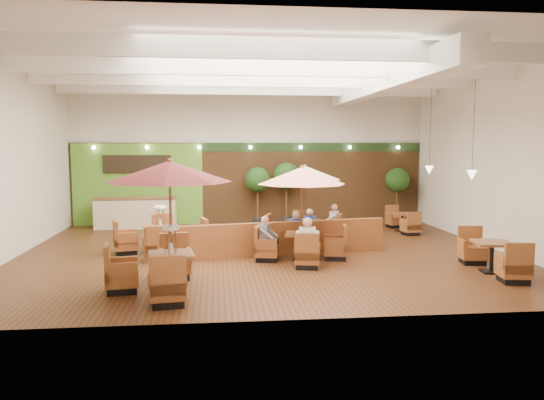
{
  "coord_description": "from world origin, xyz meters",
  "views": [
    {
      "loc": [
        -1.37,
        -15.21,
        3.16
      ],
      "look_at": [
        0.3,
        0.5,
        1.5
      ],
      "focal_mm": 35.0,
      "sensor_mm": 36.0,
      "label": 1
    }
  ],
  "objects": [
    {
      "name": "diner_0",
      "position": [
        0.94,
        -2.04,
        0.78
      ],
      "size": [
        0.45,
        0.38,
        0.86
      ],
      "rotation": [
        0.0,
        0.0,
        -0.14
      ],
      "color": "white",
      "rests_on": "ground"
    },
    {
      "name": "diner_4",
      "position": [
        2.39,
        1.51,
        0.75
      ],
      "size": [
        0.42,
        0.44,
        0.78
      ],
      "rotation": [
        0.0,
        0.0,
        1.09
      ],
      "color": "white",
      "rests_on": "ground"
    },
    {
      "name": "diner_2",
      "position": [
        -0.01,
        -1.09,
        0.75
      ],
      "size": [
        0.4,
        0.43,
        0.78
      ],
      "rotation": [
        0.0,
        0.0,
        4.35
      ],
      "color": "gray",
      "rests_on": "ground"
    },
    {
      "name": "topiary_0",
      "position": [
        0.25,
        5.3,
        1.7
      ],
      "size": [
        0.98,
        0.98,
        2.29
      ],
      "color": "black",
      "rests_on": "ground"
    },
    {
      "name": "table_2",
      "position": [
        1.46,
        1.51,
        1.73
      ],
      "size": [
        2.62,
        2.62,
        2.53
      ],
      "rotation": [
        0.0,
        0.0,
        -0.35
      ],
      "color": "brown",
      "rests_on": "ground"
    },
    {
      "name": "diner_1",
      "position": [
        0.94,
        -0.14,
        0.75
      ],
      "size": [
        0.38,
        0.31,
        0.77
      ],
      "rotation": [
        0.0,
        0.0,
        3.08
      ],
      "color": "#274AAC",
      "rests_on": "ground"
    },
    {
      "name": "diner_3",
      "position": [
        1.46,
        0.59,
        0.74
      ],
      "size": [
        0.4,
        0.34,
        0.76
      ],
      "rotation": [
        0.0,
        0.0,
        -0.18
      ],
      "color": "#274AAC",
      "rests_on": "ground"
    },
    {
      "name": "booth_divider",
      "position": [
        0.15,
        -0.46,
        0.48
      ],
      "size": [
        6.89,
        1.39,
        0.96
      ],
      "primitive_type": "cube",
      "rotation": [
        0.0,
        0.0,
        0.17
      ],
      "color": "brown",
      "rests_on": "ground"
    },
    {
      "name": "table_0",
      "position": [
        -2.42,
        -3.83,
        2.04
      ],
      "size": [
        2.77,
        2.89,
        2.87
      ],
      "rotation": [
        0.0,
        0.0,
        0.15
      ],
      "color": "brown",
      "rests_on": "ground"
    },
    {
      "name": "room",
      "position": [
        0.25,
        1.22,
        3.63
      ],
      "size": [
        14.04,
        14.0,
        5.52
      ],
      "color": "#381E0F",
      "rests_on": "ground"
    },
    {
      "name": "table_1",
      "position": [
        0.94,
        -1.09,
        1.77
      ],
      "size": [
        2.63,
        2.63,
        2.6
      ],
      "rotation": [
        0.0,
        0.0,
        -0.2
      ],
      "color": "brown",
      "rests_on": "ground"
    },
    {
      "name": "table_5",
      "position": [
        5.4,
        3.35,
        0.32
      ],
      "size": [
        0.87,
        2.31,
        0.84
      ],
      "rotation": [
        0.0,
        0.0,
        0.17
      ],
      "color": "brown",
      "rests_on": "ground"
    },
    {
      "name": "table_4",
      "position": [
        5.4,
        -2.98,
        0.37
      ],
      "size": [
        1.0,
        2.69,
        0.98
      ],
      "rotation": [
        0.0,
        0.0,
        -0.15
      ],
      "color": "brown",
      "rests_on": "ground"
    },
    {
      "name": "service_counter",
      "position": [
        -4.4,
        5.1,
        0.58
      ],
      "size": [
        3.0,
        0.75,
        1.18
      ],
      "color": "beige",
      "rests_on": "ground"
    },
    {
      "name": "topiary_2",
      "position": [
        5.87,
        5.3,
        1.66
      ],
      "size": [
        0.96,
        0.96,
        2.23
      ],
      "color": "black",
      "rests_on": "ground"
    },
    {
      "name": "topiary_1",
      "position": [
        1.38,
        5.3,
        1.83
      ],
      "size": [
        1.06,
        1.06,
        2.46
      ],
      "color": "black",
      "rests_on": "ground"
    },
    {
      "name": "table_3",
      "position": [
        -2.99,
        0.23,
        0.43
      ],
      "size": [
        2.79,
        2.79,
        1.57
      ],
      "rotation": [
        0.0,
        0.0,
        0.26
      ],
      "color": "brown",
      "rests_on": "ground"
    }
  ]
}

